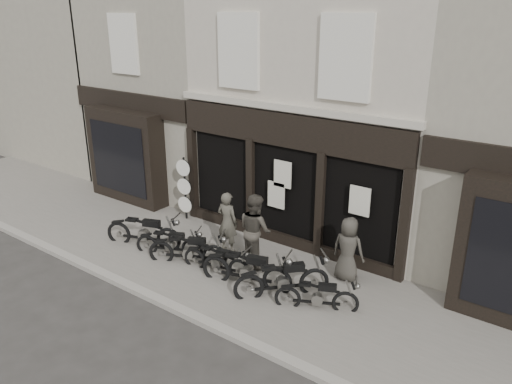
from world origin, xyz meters
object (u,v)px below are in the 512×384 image
Objects in this scene: motorcycle_2 at (189,252)px; motorcycle_5 at (283,282)px; man_left at (227,222)px; man_right at (348,249)px; motorcycle_3 at (217,263)px; advert_sign_post at (185,191)px; man_centre at (255,230)px; motorcycle_4 at (247,273)px; motorcycle_1 at (170,245)px; motorcycle_6 at (318,299)px; motorcycle_0 at (144,234)px.

motorcycle_2 is 2.89m from motorcycle_5.
man_left is 1.05× the size of man_right.
man_right is at bearing 20.21° from motorcycle_3.
man_left is at bearing 7.42° from man_right.
motorcycle_5 is 0.86× the size of advert_sign_post.
motorcycle_4 is at bearing 138.03° from man_centre.
motorcycle_3 is at bearing 27.73° from man_right.
motorcycle_2 is at bearing 66.99° from man_left.
man_centre is 3.74m from advert_sign_post.
man_left is (1.18, 1.07, 0.62)m from motorcycle_1.
motorcycle_3 is at bearing -24.62° from motorcycle_1.
motorcycle_0 is at bearing 154.18° from motorcycle_6.
motorcycle_3 is at bearing 113.42° from man_left.
advert_sign_post reaches higher than motorcycle_1.
man_centre is (-1.44, 0.84, 0.66)m from motorcycle_5.
man_left is 1.06m from man_centre.
motorcycle_0 is 2.70m from motorcycle_3.
man_centre is at bearing 102.95° from motorcycle_5.
motorcycle_1 is 0.83× the size of advert_sign_post.
motorcycle_3 reaches higher than motorcycle_6.
motorcycle_2 is 1.07× the size of motorcycle_5.
man_right is at bearing 13.39° from motorcycle_5.
motorcycle_4 is at bearing 142.27° from motorcycle_5.
man_centre is at bearing 169.87° from man_left.
advert_sign_post reaches higher than motorcycle_6.
motorcycle_5 reaches higher than motorcycle_0.
man_centre reaches higher than motorcycle_1.
motorcycle_1 is 1.09× the size of man_right.
motorcycle_3 is 2.90m from motorcycle_6.
man_right is 5.91m from advert_sign_post.
motorcycle_4 is 0.95m from motorcycle_5.
motorcycle_6 is at bearing -25.37° from motorcycle_2.
man_left is at bearing 42.45° from motorcycle_2.
man_left reaches higher than motorcycle_2.
man_centre is at bearing -1.92° from motorcycle_1.
advert_sign_post is (-5.95, 1.94, 0.69)m from motorcycle_6.
man_right reaches higher than motorcycle_2.
motorcycle_5 is 1.12× the size of man_right.
motorcycle_1 is 2.52m from man_centre.
motorcycle_3 is 1.95m from motorcycle_5.
motorcycle_6 is 0.81× the size of advert_sign_post.
motorcycle_3 is 1.00× the size of man_centre.
man_right is at bearing -4.92° from motorcycle_1.
motorcycle_2 reaches higher than motorcycle_6.
motorcycle_6 is (3.83, 0.14, -0.05)m from motorcycle_2.
man_centre is (-0.49, 0.99, 0.65)m from motorcycle_4.
motorcycle_1 is 4.86m from man_right.
man_left is 3.41m from man_right.
motorcycle_5 reaches higher than motorcycle_1.
motorcycle_6 is at bearing -47.94° from motorcycle_5.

